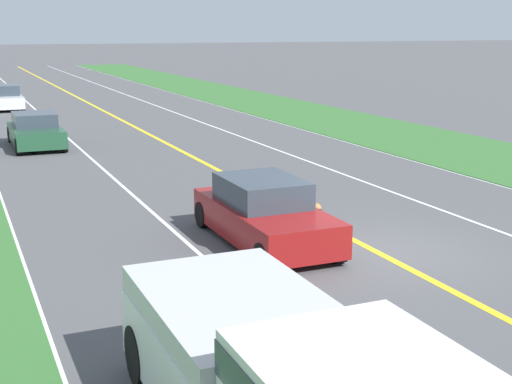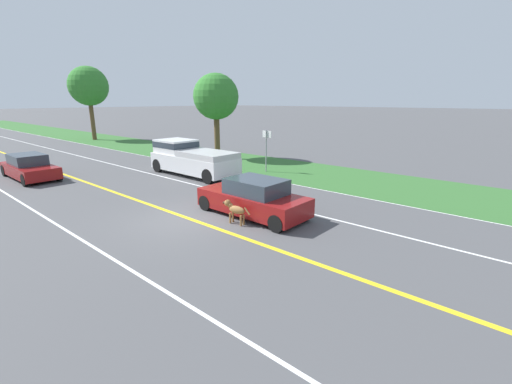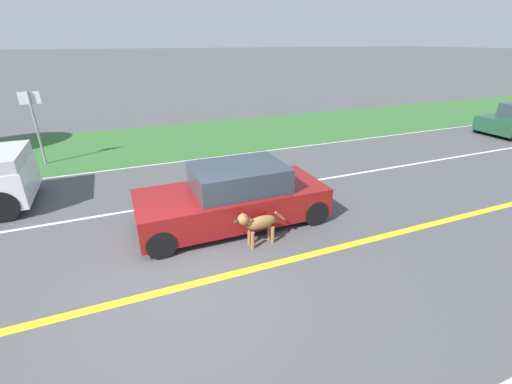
# 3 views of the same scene
# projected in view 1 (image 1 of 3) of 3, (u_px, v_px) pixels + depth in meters

# --- Properties ---
(ground_plane) EXTENTS (400.00, 400.00, 0.00)m
(ground_plane) POSITION_uv_depth(u_px,v_px,m) (376.00, 252.00, 15.13)
(ground_plane) COLOR #4C4C4F
(centre_divider_line) EXTENTS (0.18, 160.00, 0.01)m
(centre_divider_line) POSITION_uv_depth(u_px,v_px,m) (376.00, 252.00, 15.13)
(centre_divider_line) COLOR yellow
(centre_divider_line) RESTS_ON ground
(lane_edge_line_right) EXTENTS (0.14, 160.00, 0.01)m
(lane_edge_line_right) POSITION_uv_depth(u_px,v_px,m) (34.00, 300.00, 12.44)
(lane_edge_line_right) COLOR white
(lane_edge_line_right) RESTS_ON ground
(lane_dash_same_dir) EXTENTS (0.10, 160.00, 0.01)m
(lane_dash_same_dir) POSITION_uv_depth(u_px,v_px,m) (222.00, 273.00, 13.79)
(lane_dash_same_dir) COLOR white
(lane_dash_same_dir) RESTS_ON ground
(lane_dash_oncoming) EXTENTS (0.10, 160.00, 0.01)m
(lane_dash_oncoming) POSITION_uv_depth(u_px,v_px,m) (505.00, 233.00, 16.48)
(lane_dash_oncoming) COLOR white
(lane_dash_oncoming) RESTS_ON ground
(ego_car) EXTENTS (1.86, 4.39, 1.44)m
(ego_car) POSITION_uv_depth(u_px,v_px,m) (264.00, 214.00, 15.62)
(ego_car) COLOR maroon
(ego_car) RESTS_ON ground
(dog) EXTENTS (0.32, 1.23, 0.85)m
(dog) POSITION_uv_depth(u_px,v_px,m) (308.00, 213.00, 16.21)
(dog) COLOR olive
(dog) RESTS_ON ground
(car_trailing_near) EXTENTS (1.89, 4.24, 1.35)m
(car_trailing_near) POSITION_uv_depth(u_px,v_px,m) (36.00, 131.00, 28.30)
(car_trailing_near) COLOR #1E472D
(car_trailing_near) RESTS_ON ground
(car_trailing_mid) EXTENTS (1.83, 4.31, 1.39)m
(car_trailing_mid) POSITION_uv_depth(u_px,v_px,m) (5.00, 98.00, 41.39)
(car_trailing_mid) COLOR silver
(car_trailing_mid) RESTS_ON ground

